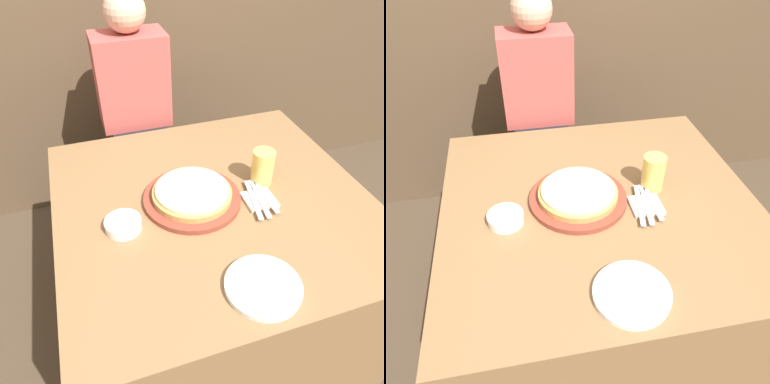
# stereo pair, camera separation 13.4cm
# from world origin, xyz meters

# --- Properties ---
(ground_plane) EXTENTS (12.00, 12.00, 0.00)m
(ground_plane) POSITION_xyz_m (0.00, 0.00, 0.00)
(ground_plane) COLOR #473828
(dining_table) EXTENTS (1.14, 1.10, 0.76)m
(dining_table) POSITION_xyz_m (0.00, 0.00, 0.38)
(dining_table) COLOR olive
(dining_table) RESTS_ON ground_plane
(pizza_on_board) EXTENTS (0.35, 0.35, 0.06)m
(pizza_on_board) POSITION_xyz_m (-0.08, 0.02, 0.79)
(pizza_on_board) COLOR brown
(pizza_on_board) RESTS_ON dining_table
(beer_glass) EXTENTS (0.08, 0.08, 0.14)m
(beer_glass) POSITION_xyz_m (0.21, 0.04, 0.84)
(beer_glass) COLOR #E5C65B
(beer_glass) RESTS_ON dining_table
(dinner_plate) EXTENTS (0.22, 0.22, 0.02)m
(dinner_plate) POSITION_xyz_m (-0.01, -0.41, 0.77)
(dinner_plate) COLOR white
(dinner_plate) RESTS_ON dining_table
(side_bowl) EXTENTS (0.12, 0.12, 0.04)m
(side_bowl) POSITION_xyz_m (-0.34, -0.05, 0.78)
(side_bowl) COLOR white
(side_bowl) RESTS_ON dining_table
(napkin_stack) EXTENTS (0.11, 0.11, 0.01)m
(napkin_stack) POSITION_xyz_m (0.15, -0.06, 0.77)
(napkin_stack) COLOR beige
(napkin_stack) RESTS_ON dining_table
(fork) EXTENTS (0.06, 0.21, 0.00)m
(fork) POSITION_xyz_m (0.13, -0.06, 0.78)
(fork) COLOR silver
(fork) RESTS_ON napkin_stack
(dinner_knife) EXTENTS (0.05, 0.21, 0.00)m
(dinner_knife) POSITION_xyz_m (0.15, -0.06, 0.78)
(dinner_knife) COLOR silver
(dinner_knife) RESTS_ON napkin_stack
(spoon) EXTENTS (0.02, 0.18, 0.00)m
(spoon) POSITION_xyz_m (0.18, -0.06, 0.78)
(spoon) COLOR silver
(spoon) RESTS_ON napkin_stack
(diner_person) EXTENTS (0.33, 0.20, 1.34)m
(diner_person) POSITION_xyz_m (-0.15, 0.70, 0.66)
(diner_person) COLOR #33333D
(diner_person) RESTS_ON ground_plane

